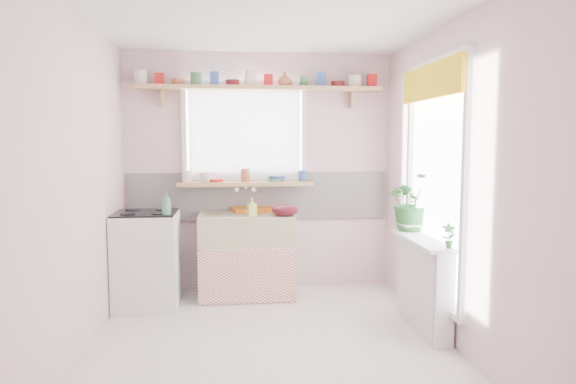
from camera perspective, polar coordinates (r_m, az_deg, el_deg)
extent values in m
plane|color=white|center=(4.17, -1.89, -16.58)|extent=(3.20, 3.20, 0.00)
plane|color=white|center=(3.97, -2.01, 19.05)|extent=(3.20, 3.20, 0.00)
plane|color=beige|center=(5.47, -3.23, 2.20)|extent=(2.80, 0.00, 2.80)
plane|color=beige|center=(2.30, 1.11, -2.63)|extent=(2.80, 0.00, 2.80)
plane|color=beige|center=(4.02, -22.26, 0.53)|extent=(0.00, 3.20, 3.20)
plane|color=beige|center=(4.22, 17.37, 0.92)|extent=(0.00, 3.20, 3.20)
cube|color=white|center=(5.48, -3.20, -0.42)|extent=(2.74, 0.03, 0.50)
cube|color=pink|center=(5.50, -3.19, -2.49)|extent=(2.74, 0.02, 0.12)
cube|color=white|center=(5.45, -4.83, 6.39)|extent=(1.20, 0.01, 1.00)
cube|color=white|center=(5.38, -4.82, 6.40)|extent=(1.15, 0.02, 0.95)
cube|color=white|center=(4.40, 16.26, 1.14)|extent=(0.01, 1.10, 1.90)
cube|color=yellow|center=(4.38, 15.52, 11.75)|extent=(0.03, 1.20, 0.28)
cube|color=white|center=(5.32, -4.62, -8.56)|extent=(0.85, 0.55, 0.55)
cube|color=#E65C43|center=(5.05, -4.53, -9.34)|extent=(0.95, 0.02, 0.53)
cube|color=#C8BA92|center=(5.23, -4.66, -4.04)|extent=(0.95, 0.55, 0.30)
cylinder|color=silver|center=(5.43, -4.77, 0.57)|extent=(0.03, 0.22, 0.03)
cube|color=white|center=(5.10, -15.38, -7.35)|extent=(0.58, 0.58, 0.90)
cube|color=black|center=(5.01, -15.52, -2.28)|extent=(0.56, 0.56, 0.02)
cylinder|color=black|center=(4.90, -17.40, -2.34)|extent=(0.14, 0.14, 0.01)
cylinder|color=black|center=(4.85, -14.16, -2.32)|extent=(0.14, 0.14, 0.01)
cylinder|color=black|center=(5.17, -16.81, -1.91)|extent=(0.14, 0.14, 0.01)
cylinder|color=black|center=(5.13, -13.73, -1.89)|extent=(0.14, 0.14, 0.01)
cube|color=white|center=(4.52, 14.82, -10.00)|extent=(0.15, 0.90, 0.75)
cube|color=white|center=(4.42, 14.59, -5.21)|extent=(0.22, 0.95, 0.03)
cube|color=tan|center=(5.35, -4.76, 0.93)|extent=(1.40, 0.22, 0.04)
cube|color=tan|center=(5.36, -3.20, 11.45)|extent=(2.52, 0.24, 0.04)
cylinder|color=silver|center=(5.43, -16.02, 12.01)|extent=(0.11, 0.11, 0.12)
cylinder|color=red|center=(5.40, -14.08, 12.09)|extent=(0.11, 0.11, 0.12)
cylinder|color=#A55133|center=(5.38, -12.12, 11.84)|extent=(0.11, 0.11, 0.06)
cylinder|color=#3F7F4C|center=(5.37, -10.15, 12.21)|extent=(0.11, 0.11, 0.12)
cylinder|color=#3359A5|center=(5.36, -8.17, 12.26)|extent=(0.11, 0.11, 0.12)
cylinder|color=#590F14|center=(5.35, -6.18, 11.96)|extent=(0.11, 0.11, 0.06)
cylinder|color=silver|center=(5.36, -4.20, 12.30)|extent=(0.11, 0.11, 0.12)
cylinder|color=red|center=(5.37, -2.22, 12.29)|extent=(0.11, 0.11, 0.12)
cylinder|color=#A55133|center=(5.38, -0.25, 11.96)|extent=(0.11, 0.11, 0.06)
cylinder|color=#3F7F4C|center=(5.41, 1.71, 12.25)|extent=(0.11, 0.11, 0.12)
cylinder|color=#3359A5|center=(5.44, 3.65, 12.21)|extent=(0.11, 0.11, 0.12)
cylinder|color=#590F14|center=(5.47, 5.56, 11.84)|extent=(0.11, 0.11, 0.06)
cylinder|color=silver|center=(5.51, 7.45, 12.08)|extent=(0.11, 0.11, 0.12)
cylinder|color=red|center=(5.56, 9.31, 12.00)|extent=(0.11, 0.11, 0.12)
cylinder|color=silver|center=(5.37, -11.40, 1.71)|extent=(0.11, 0.11, 0.12)
cylinder|color=red|center=(5.35, -8.09, 1.75)|extent=(0.11, 0.11, 0.12)
cylinder|color=#A55133|center=(5.35, -4.76, 1.47)|extent=(0.11, 0.11, 0.06)
cylinder|color=#3F7F4C|center=(5.36, -1.45, 1.82)|extent=(0.11, 0.11, 0.12)
cylinder|color=#3359A5|center=(5.40, 1.83, 1.84)|extent=(0.11, 0.11, 0.12)
cube|color=#CC6012|center=(5.40, -3.87, -1.87)|extent=(0.50, 0.42, 0.04)
ellipsoid|color=#500D1A|center=(5.02, -0.33, -2.00)|extent=(0.31, 0.31, 0.12)
imported|color=#286529|center=(4.77, 13.63, -1.02)|extent=(0.52, 0.46, 0.52)
imported|color=silver|center=(4.80, 13.57, -3.72)|extent=(0.31, 0.31, 0.07)
imported|color=#276126|center=(4.06, 17.43, -4.67)|extent=(0.11, 0.08, 0.19)
imported|color=#DFF56D|center=(5.04, -4.01, -1.68)|extent=(0.09, 0.09, 0.17)
imported|color=white|center=(5.34, -9.09, 1.63)|extent=(0.13, 0.13, 0.10)
imported|color=#2F499A|center=(5.43, -1.22, 1.53)|extent=(0.21, 0.21, 0.06)
imported|color=#9D4B30|center=(5.33, -0.39, 12.46)|extent=(0.17, 0.17, 0.14)
imported|color=#468D61|center=(4.75, -13.36, -1.21)|extent=(0.08, 0.09, 0.22)
sphere|color=orange|center=(4.79, 13.59, -3.03)|extent=(0.08, 0.08, 0.08)
sphere|color=orange|center=(4.84, 14.13, -2.96)|extent=(0.08, 0.08, 0.08)
sphere|color=orange|center=(4.79, 12.94, -3.01)|extent=(0.08, 0.08, 0.08)
cylinder|color=yellow|center=(4.75, 14.02, -2.99)|extent=(0.18, 0.04, 0.10)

